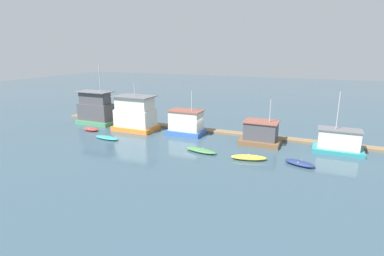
% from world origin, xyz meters
% --- Properties ---
extents(ground_plane, '(200.00, 200.00, 0.00)m').
position_xyz_m(ground_plane, '(0.00, 0.00, 0.00)').
color(ground_plane, '#385160').
extents(dock_walkway, '(51.00, 1.62, 0.30)m').
position_xyz_m(dock_walkway, '(0.00, 3.04, 0.15)').
color(dock_walkway, '#846B4C').
rests_on(dock_walkway, ground_plane).
extents(houseboat_green, '(6.20, 3.26, 9.74)m').
position_xyz_m(houseboat_green, '(-17.79, 0.24, 2.39)').
color(houseboat_green, '#4C9360').
rests_on(houseboat_green, ground_plane).
extents(houseboat_orange, '(6.34, 4.15, 7.26)m').
position_xyz_m(houseboat_orange, '(-9.54, -0.57, 2.42)').
color(houseboat_orange, orange).
rests_on(houseboat_orange, ground_plane).
extents(houseboat_blue, '(5.11, 3.32, 6.36)m').
position_xyz_m(houseboat_blue, '(-1.50, 0.27, 1.67)').
color(houseboat_blue, '#3866B7').
rests_on(houseboat_blue, ground_plane).
extents(houseboat_brown, '(5.06, 4.00, 5.91)m').
position_xyz_m(houseboat_brown, '(9.25, 0.10, 1.36)').
color(houseboat_brown, brown).
rests_on(houseboat_brown, ground_plane).
extents(houseboat_teal, '(5.62, 3.26, 7.23)m').
position_xyz_m(houseboat_teal, '(18.38, 0.41, 1.28)').
color(houseboat_teal, teal).
rests_on(houseboat_teal, ground_plane).
extents(dinghy_red, '(2.64, 1.25, 0.50)m').
position_xyz_m(dinghy_red, '(-15.51, -3.70, 0.25)').
color(dinghy_red, red).
rests_on(dinghy_red, ground_plane).
extents(dinghy_teal, '(4.09, 1.74, 0.38)m').
position_xyz_m(dinghy_teal, '(-10.50, -6.22, 0.19)').
color(dinghy_teal, teal).
rests_on(dinghy_teal, ground_plane).
extents(dinghy_green, '(4.28, 2.05, 0.44)m').
position_xyz_m(dinghy_green, '(3.42, -6.14, 0.22)').
color(dinghy_green, '#47844C').
rests_on(dinghy_green, ground_plane).
extents(dinghy_yellow, '(4.12, 2.23, 0.53)m').
position_xyz_m(dinghy_yellow, '(9.24, -6.40, 0.27)').
color(dinghy_yellow, yellow).
rests_on(dinghy_yellow, ground_plane).
extents(dinghy_navy, '(3.50, 2.25, 0.52)m').
position_xyz_m(dinghy_navy, '(14.57, -5.94, 0.26)').
color(dinghy_navy, navy).
rests_on(dinghy_navy, ground_plane).
extents(mooring_post_far_left, '(0.25, 0.25, 1.85)m').
position_xyz_m(mooring_post_far_left, '(-18.47, 1.97, 0.92)').
color(mooring_post_far_left, '#846B4C').
rests_on(mooring_post_far_left, ground_plane).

